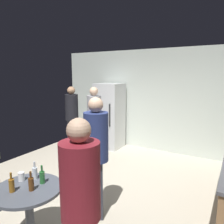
{
  "coord_description": "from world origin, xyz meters",
  "views": [
    {
      "loc": [
        2.07,
        -2.97,
        2.05
      ],
      "look_at": [
        0.03,
        0.54,
        1.35
      ],
      "focal_mm": 35.14,
      "sensor_mm": 36.0,
      "label": 1
    }
  ],
  "objects_px": {
    "person_in_gray_shirt": "(94,117)",
    "person_in_maroon_shirt": "(81,200)",
    "beer_bottle_green": "(42,177)",
    "beer_bottle_clear": "(35,173)",
    "beer_bottle_brown": "(31,184)",
    "plastic_cup_white": "(21,176)",
    "foreground_table": "(28,196)",
    "person_in_black_shirt": "(72,114)",
    "beer_bottle_amber": "(12,185)",
    "refrigerator": "(109,116)",
    "person_in_navy_shirt": "(96,149)"
  },
  "relations": [
    {
      "from": "refrigerator",
      "to": "foreground_table",
      "type": "xyz_separation_m",
      "value": [
        1.03,
        -3.61,
        -0.27
      ]
    },
    {
      "from": "foreground_table",
      "to": "person_in_navy_shirt",
      "type": "bearing_deg",
      "value": 64.3
    },
    {
      "from": "person_in_black_shirt",
      "to": "person_in_gray_shirt",
      "type": "distance_m",
      "value": 0.78
    },
    {
      "from": "beer_bottle_green",
      "to": "plastic_cup_white",
      "type": "height_order",
      "value": "beer_bottle_green"
    },
    {
      "from": "beer_bottle_brown",
      "to": "person_in_gray_shirt",
      "type": "bearing_deg",
      "value": 110.45
    },
    {
      "from": "person_in_gray_shirt",
      "to": "person_in_maroon_shirt",
      "type": "relative_size",
      "value": 1.02
    },
    {
      "from": "beer_bottle_amber",
      "to": "person_in_black_shirt",
      "type": "bearing_deg",
      "value": 118.84
    },
    {
      "from": "refrigerator",
      "to": "person_in_black_shirt",
      "type": "height_order",
      "value": "refrigerator"
    },
    {
      "from": "foreground_table",
      "to": "beer_bottle_green",
      "type": "distance_m",
      "value": 0.26
    },
    {
      "from": "foreground_table",
      "to": "person_in_gray_shirt",
      "type": "height_order",
      "value": "person_in_gray_shirt"
    },
    {
      "from": "beer_bottle_clear",
      "to": "person_in_gray_shirt",
      "type": "height_order",
      "value": "person_in_gray_shirt"
    },
    {
      "from": "beer_bottle_green",
      "to": "plastic_cup_white",
      "type": "distance_m",
      "value": 0.29
    },
    {
      "from": "person_in_navy_shirt",
      "to": "person_in_black_shirt",
      "type": "relative_size",
      "value": 1.01
    },
    {
      "from": "plastic_cup_white",
      "to": "person_in_navy_shirt",
      "type": "bearing_deg",
      "value": 50.58
    },
    {
      "from": "beer_bottle_brown",
      "to": "person_in_gray_shirt",
      "type": "height_order",
      "value": "person_in_gray_shirt"
    },
    {
      "from": "foreground_table",
      "to": "beer_bottle_green",
      "type": "bearing_deg",
      "value": 69.34
    },
    {
      "from": "foreground_table",
      "to": "person_in_maroon_shirt",
      "type": "distance_m",
      "value": 1.07
    },
    {
      "from": "foreground_table",
      "to": "person_in_black_shirt",
      "type": "bearing_deg",
      "value": 121.32
    },
    {
      "from": "foreground_table",
      "to": "beer_bottle_clear",
      "type": "relative_size",
      "value": 3.48
    },
    {
      "from": "person_in_navy_shirt",
      "to": "person_in_gray_shirt",
      "type": "xyz_separation_m",
      "value": [
        -1.34,
        1.89,
        0.0
      ]
    },
    {
      "from": "beer_bottle_brown",
      "to": "plastic_cup_white",
      "type": "relative_size",
      "value": 2.09
    },
    {
      "from": "refrigerator",
      "to": "beer_bottle_clear",
      "type": "relative_size",
      "value": 7.83
    },
    {
      "from": "person_in_maroon_shirt",
      "to": "person_in_black_shirt",
      "type": "bearing_deg",
      "value": -12.1
    },
    {
      "from": "beer_bottle_amber",
      "to": "beer_bottle_green",
      "type": "xyz_separation_m",
      "value": [
        0.14,
        0.31,
        0.0
      ]
    },
    {
      "from": "beer_bottle_green",
      "to": "person_in_maroon_shirt",
      "type": "distance_m",
      "value": 1.01
    },
    {
      "from": "person_in_black_shirt",
      "to": "foreground_table",
      "type": "bearing_deg",
      "value": 12.93
    },
    {
      "from": "refrigerator",
      "to": "beer_bottle_brown",
      "type": "relative_size",
      "value": 7.83
    },
    {
      "from": "beer_bottle_brown",
      "to": "beer_bottle_green",
      "type": "height_order",
      "value": "same"
    },
    {
      "from": "refrigerator",
      "to": "plastic_cup_white",
      "type": "xyz_separation_m",
      "value": [
        0.82,
        -3.53,
        -0.11
      ]
    },
    {
      "from": "foreground_table",
      "to": "beer_bottle_brown",
      "type": "height_order",
      "value": "beer_bottle_brown"
    },
    {
      "from": "beer_bottle_clear",
      "to": "plastic_cup_white",
      "type": "bearing_deg",
      "value": -133.43
    },
    {
      "from": "beer_bottle_green",
      "to": "plastic_cup_white",
      "type": "bearing_deg",
      "value": -163.4
    },
    {
      "from": "beer_bottle_amber",
      "to": "person_in_gray_shirt",
      "type": "relative_size",
      "value": 0.13
    },
    {
      "from": "beer_bottle_brown",
      "to": "plastic_cup_white",
      "type": "distance_m",
      "value": 0.32
    },
    {
      "from": "beer_bottle_amber",
      "to": "person_in_maroon_shirt",
      "type": "xyz_separation_m",
      "value": [
        1.05,
        -0.08,
        0.19
      ]
    },
    {
      "from": "person_in_gray_shirt",
      "to": "person_in_maroon_shirt",
      "type": "xyz_separation_m",
      "value": [
        1.91,
        -2.96,
        -0.02
      ]
    },
    {
      "from": "beer_bottle_brown",
      "to": "person_in_gray_shirt",
      "type": "distance_m",
      "value": 2.94
    },
    {
      "from": "person_in_navy_shirt",
      "to": "beer_bottle_green",
      "type": "bearing_deg",
      "value": 28.76
    },
    {
      "from": "person_in_navy_shirt",
      "to": "person_in_black_shirt",
      "type": "xyz_separation_m",
      "value": [
        -2.12,
        1.98,
        -0.01
      ]
    },
    {
      "from": "beer_bottle_green",
      "to": "beer_bottle_clear",
      "type": "xyz_separation_m",
      "value": [
        -0.17,
        0.03,
        0.0
      ]
    },
    {
      "from": "foreground_table",
      "to": "beer_bottle_clear",
      "type": "xyz_separation_m",
      "value": [
        -0.11,
        0.2,
        0.19
      ]
    },
    {
      "from": "beer_bottle_clear",
      "to": "person_in_black_shirt",
      "type": "relative_size",
      "value": 0.13
    },
    {
      "from": "person_in_maroon_shirt",
      "to": "refrigerator",
      "type": "bearing_deg",
      "value": -25.93
    },
    {
      "from": "person_in_navy_shirt",
      "to": "person_in_black_shirt",
      "type": "height_order",
      "value": "person_in_navy_shirt"
    },
    {
      "from": "beer_bottle_brown",
      "to": "beer_bottle_amber",
      "type": "bearing_deg",
      "value": -141.41
    },
    {
      "from": "beer_bottle_green",
      "to": "beer_bottle_clear",
      "type": "height_order",
      "value": "same"
    },
    {
      "from": "beer_bottle_brown",
      "to": "beer_bottle_clear",
      "type": "height_order",
      "value": "same"
    },
    {
      "from": "refrigerator",
      "to": "beer_bottle_amber",
      "type": "bearing_deg",
      "value": -75.79
    },
    {
      "from": "refrigerator",
      "to": "person_in_maroon_shirt",
      "type": "relative_size",
      "value": 1.05
    },
    {
      "from": "beer_bottle_clear",
      "to": "person_in_maroon_shirt",
      "type": "xyz_separation_m",
      "value": [
        1.08,
        -0.43,
        0.19
      ]
    }
  ]
}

